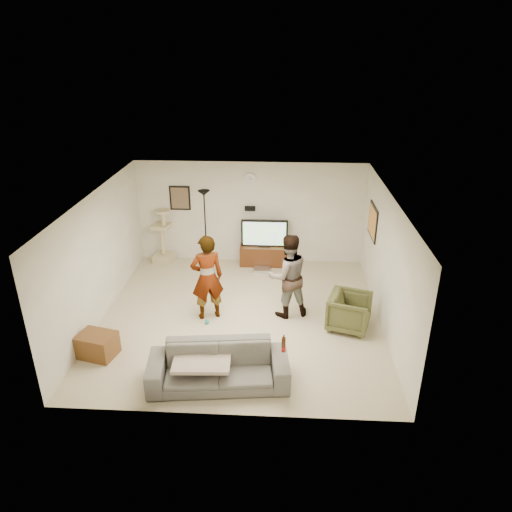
# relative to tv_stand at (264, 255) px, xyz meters

# --- Properties ---
(floor) EXTENTS (5.50, 5.50, 0.02)m
(floor) POSITION_rel_tv_stand_xyz_m (-0.36, -2.50, -0.26)
(floor) COLOR #BFB292
(floor) RESTS_ON ground
(ceiling) EXTENTS (5.50, 5.50, 0.02)m
(ceiling) POSITION_rel_tv_stand_xyz_m (-0.36, -2.50, 2.26)
(ceiling) COLOR silver
(ceiling) RESTS_ON wall_back
(wall_back) EXTENTS (5.50, 0.04, 2.50)m
(wall_back) POSITION_rel_tv_stand_xyz_m (-0.36, 0.25, 1.00)
(wall_back) COLOR beige
(wall_back) RESTS_ON floor
(wall_front) EXTENTS (5.50, 0.04, 2.50)m
(wall_front) POSITION_rel_tv_stand_xyz_m (-0.36, -5.25, 1.00)
(wall_front) COLOR beige
(wall_front) RESTS_ON floor
(wall_left) EXTENTS (0.04, 5.50, 2.50)m
(wall_left) POSITION_rel_tv_stand_xyz_m (-3.11, -2.50, 1.00)
(wall_left) COLOR beige
(wall_left) RESTS_ON floor
(wall_right) EXTENTS (0.04, 5.50, 2.50)m
(wall_right) POSITION_rel_tv_stand_xyz_m (2.39, -2.50, 1.00)
(wall_right) COLOR beige
(wall_right) RESTS_ON floor
(wall_clock) EXTENTS (0.26, 0.04, 0.26)m
(wall_clock) POSITION_rel_tv_stand_xyz_m (-0.36, 0.22, 1.85)
(wall_clock) COLOR white
(wall_clock) RESTS_ON wall_back
(wall_speaker) EXTENTS (0.25, 0.10, 0.10)m
(wall_speaker) POSITION_rel_tv_stand_xyz_m (-0.36, 0.19, 1.13)
(wall_speaker) COLOR black
(wall_speaker) RESTS_ON wall_back
(picture_back) EXTENTS (0.42, 0.03, 0.52)m
(picture_back) POSITION_rel_tv_stand_xyz_m (-2.06, 0.23, 1.35)
(picture_back) COLOR brown
(picture_back) RESTS_ON wall_back
(picture_right) EXTENTS (0.03, 0.78, 0.62)m
(picture_right) POSITION_rel_tv_stand_xyz_m (2.37, -0.90, 1.25)
(picture_right) COLOR gold
(picture_right) RESTS_ON wall_right
(tv_stand) EXTENTS (1.18, 0.45, 0.49)m
(tv_stand) POSITION_rel_tv_stand_xyz_m (0.00, 0.00, 0.00)
(tv_stand) COLOR #3F1F0D
(tv_stand) RESTS_ON floor
(console_box) EXTENTS (0.40, 0.30, 0.07)m
(console_box) POSITION_rel_tv_stand_xyz_m (-0.04, -0.40, -0.21)
(console_box) COLOR silver
(console_box) RESTS_ON floor
(tv) EXTENTS (1.12, 0.08, 0.67)m
(tv) POSITION_rel_tv_stand_xyz_m (0.00, 0.00, 0.58)
(tv) COLOR black
(tv) RESTS_ON tv_stand
(tv_screen) EXTENTS (1.03, 0.01, 0.59)m
(tv_screen) POSITION_rel_tv_stand_xyz_m (0.00, -0.04, 0.58)
(tv_screen) COLOR #5DEB3E
(tv_screen) RESTS_ON tv
(floor_lamp) EXTENTS (0.32, 0.32, 1.98)m
(floor_lamp) POSITION_rel_tv_stand_xyz_m (-1.37, -0.38, 0.74)
(floor_lamp) COLOR black
(floor_lamp) RESTS_ON floor
(cat_tree) EXTENTS (0.52, 0.52, 1.40)m
(cat_tree) POSITION_rel_tv_stand_xyz_m (-2.52, -0.00, 0.45)
(cat_tree) COLOR tan
(cat_tree) RESTS_ON floor
(person_left) EXTENTS (0.74, 0.62, 1.75)m
(person_left) POSITION_rel_tv_stand_xyz_m (-1.01, -2.53, 0.63)
(person_left) COLOR beige
(person_left) RESTS_ON floor
(person_right) EXTENTS (1.00, 0.87, 1.72)m
(person_right) POSITION_rel_tv_stand_xyz_m (0.55, -2.35, 0.62)
(person_right) COLOR #284FA1
(person_right) RESTS_ON floor
(sofa) EXTENTS (2.31, 1.11, 0.65)m
(sofa) POSITION_rel_tv_stand_xyz_m (-0.54, -4.54, 0.08)
(sofa) COLOR #5A5852
(sofa) RESTS_ON floor
(throw_blanket) EXTENTS (0.93, 0.75, 0.06)m
(throw_blanket) POSITION_rel_tv_stand_xyz_m (-0.80, -4.54, 0.19)
(throw_blanket) COLOR #C3AD97
(throw_blanket) RESTS_ON sofa
(beer_bottle) EXTENTS (0.06, 0.06, 0.25)m
(beer_bottle) POSITION_rel_tv_stand_xyz_m (0.48, -4.54, 0.53)
(beer_bottle) COLOR #411C0C
(beer_bottle) RESTS_ON sofa
(armchair) EXTENTS (0.96, 0.95, 0.70)m
(armchair) POSITION_rel_tv_stand_xyz_m (1.73, -2.78, 0.11)
(armchair) COLOR #474925
(armchair) RESTS_ON floor
(side_table) EXTENTS (0.73, 0.61, 0.42)m
(side_table) POSITION_rel_tv_stand_xyz_m (-2.76, -3.92, -0.04)
(side_table) COLOR #563417
(side_table) RESTS_ON floor
(toy_ball) EXTENTS (0.08, 0.08, 0.08)m
(toy_ball) POSITION_rel_tv_stand_xyz_m (-1.01, -2.81, -0.20)
(toy_ball) COLOR teal
(toy_ball) RESTS_ON floor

